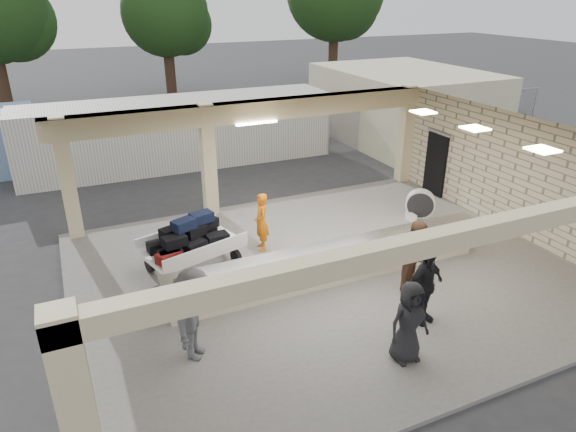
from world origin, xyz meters
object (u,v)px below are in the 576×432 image
passenger_a (417,256)px  container_white (180,132)px  drum_fan (420,204)px  car_dark (308,109)px  baggage_handler (261,222)px  passenger_c (194,315)px  passenger_d (409,322)px  luggage_cart (190,242)px  car_white_b (418,101)px  car_white_a (337,114)px  baggage_counter (334,263)px  passenger_b (425,286)px

passenger_a → container_white: (-2.66, 11.89, 0.37)m
drum_fan → car_dark: 13.37m
baggage_handler → passenger_a: bearing=46.6°
baggage_handler → passenger_c: bearing=-28.0°
passenger_d → luggage_cart: bearing=120.3°
car_white_b → luggage_cart: bearing=115.8°
luggage_cart → drum_fan: (7.10, 0.05, -0.22)m
drum_fan → car_white_a: (3.45, 11.30, 0.11)m
passenger_c → car_white_b: passenger_c is taller
baggage_counter → container_white: container_white is taller
luggage_cart → car_white_a: 15.50m
passenger_b → car_white_b: passenger_b is taller
baggage_counter → container_white: 10.91m
drum_fan → baggage_handler: baggage_handler is taller
car_dark → car_white_b: bearing=-81.2°
baggage_counter → baggage_handler: 2.50m
luggage_cart → baggage_handler: bearing=-8.6°
drum_fan → passenger_b: size_ratio=0.57×
drum_fan → passenger_a: size_ratio=0.57×
baggage_handler → passenger_c: (-2.78, -3.64, 0.15)m
luggage_cart → passenger_c: 3.46m
baggage_counter → baggage_handler: (-0.97, 2.29, 0.31)m
passenger_d → car_white_b: bearing=53.3°
baggage_handler → car_white_a: 13.99m
drum_fan → baggage_handler: bearing=-144.0°
luggage_cart → passenger_b: 5.73m
drum_fan → car_white_b: size_ratio=0.21×
car_white_a → car_dark: car_white_a is taller
passenger_c → container_white: container_white is taller
passenger_b → passenger_c: (-4.64, 0.85, 0.09)m
car_dark → container_white: bearing=133.0°
passenger_a → passenger_c: (-5.32, -0.29, 0.08)m
baggage_counter → car_white_a: (7.56, 13.37, 0.15)m
baggage_counter → car_dark: car_dark is taller
passenger_d → car_white_a: 18.16m
luggage_cart → passenger_c: (-0.76, -3.37, 0.20)m
baggage_handler → car_white_a: (8.53, 11.09, -0.16)m
passenger_a → passenger_c: 5.33m
passenger_a → container_white: container_white is taller
baggage_counter → passenger_a: (1.57, -1.06, 0.37)m
luggage_cart → baggage_handler: size_ratio=1.68×
passenger_c → container_white: size_ratio=0.15×
drum_fan → passenger_b: (-3.22, -4.27, 0.33)m
luggage_cart → passenger_a: (4.55, -3.08, 0.12)m
baggage_counter → drum_fan: size_ratio=8.34×
baggage_handler → car_dark: (7.77, 12.88, -0.17)m
car_white_b → container_white: (-14.61, -3.69, 0.60)m
baggage_handler → car_white_b: 18.96m
car_white_b → passenger_d: bearing=130.8°
car_white_b → container_white: 15.08m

